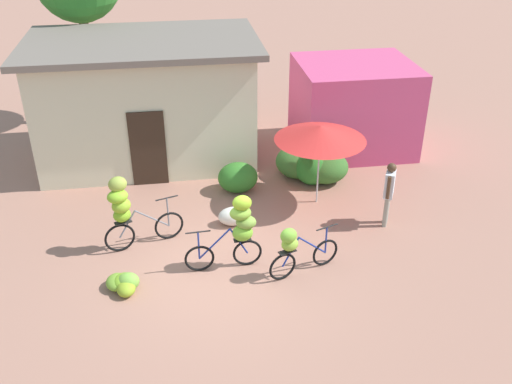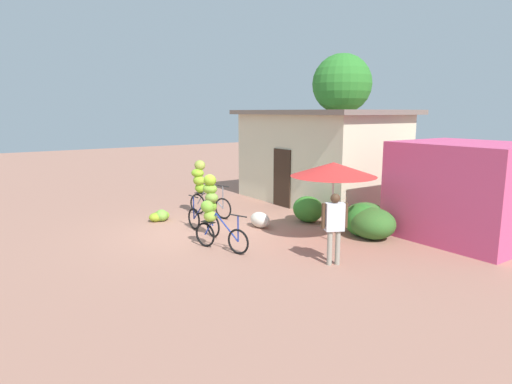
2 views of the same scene
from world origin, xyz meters
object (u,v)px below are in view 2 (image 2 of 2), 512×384
bicycle_center_loaded (214,222)px  banana_pile_on_ground (160,216)px  building_low (319,156)px  tree_behind_building (342,85)px  shop_pink (466,191)px  bicycle_near_pile (209,200)px  person_vendor (334,222)px  bicycle_leftmost (202,183)px  market_umbrella (334,169)px  produce_sack (260,220)px

bicycle_center_loaded → banana_pile_on_ground: size_ratio=2.12×
building_low → tree_behind_building: bearing=121.7°
building_low → shop_pink: size_ratio=1.91×
bicycle_near_pile → person_vendor: (3.54, 1.09, -0.02)m
shop_pink → banana_pile_on_ground: bearing=-137.5°
shop_pink → bicycle_leftmost: size_ratio=1.82×
bicycle_near_pile → building_low: bearing=108.0°
building_low → shop_pink: 5.83m
building_low → tree_behind_building: tree_behind_building is taller
market_umbrella → bicycle_center_loaded: size_ratio=1.39×
market_umbrella → produce_sack: size_ratio=3.08×
shop_pink → person_vendor: shop_pink is taller
banana_pile_on_ground → produce_sack: (2.40, 2.02, 0.07)m
tree_behind_building → banana_pile_on_ground: (1.25, -8.87, -4.23)m
market_umbrella → shop_pink: bearing=59.8°
tree_behind_building → building_low: bearing=-58.3°
tree_behind_building → bicycle_near_pile: tree_behind_building is taller
bicycle_leftmost → person_vendor: bearing=1.0°
person_vendor → bicycle_leftmost: bearing=-179.0°
market_umbrella → produce_sack: (-2.15, -0.72, -1.63)m
bicycle_near_pile → produce_sack: 1.78m
building_low → produce_sack: (1.89, -4.00, -1.46)m
building_low → bicycle_leftmost: bearing=-95.3°
building_low → shop_pink: (5.81, -0.24, -0.43)m
banana_pile_on_ground → market_umbrella: bearing=31.1°
bicycle_leftmost → bicycle_center_loaded: size_ratio=1.14×
shop_pink → produce_sack: bearing=-136.2°
building_low → banana_pile_on_ground: building_low is taller
tree_behind_building → market_umbrella: bearing=-46.6°
produce_sack → person_vendor: person_vendor is taller
tree_behind_building → market_umbrella: 8.81m
market_umbrella → tree_behind_building: bearing=133.4°
bicycle_leftmost → produce_sack: bearing=15.0°
shop_pink → person_vendor: 4.31m
shop_pink → bicycle_center_loaded: (-2.91, -5.83, -0.58)m
shop_pink → bicycle_leftmost: shop_pink is taller
bicycle_leftmost → bicycle_near_pile: bicycle_leftmost is taller
person_vendor → bicycle_near_pile: bearing=-162.8°
shop_pink → building_low: bearing=177.6°
tree_behind_building → banana_pile_on_ground: bearing=-82.0°
bicycle_center_loaded → produce_sack: 2.35m
bicycle_leftmost → shop_pink: bearing=35.1°
bicycle_center_loaded → produce_sack: bearing=115.9°
building_low → bicycle_leftmost: (-0.43, -4.63, -0.65)m
tree_behind_building → bicycle_center_loaded: 10.73m
bicycle_near_pile → bicycle_center_loaded: (1.08, -0.46, -0.31)m
bicycle_near_pile → person_vendor: size_ratio=1.06×
building_low → market_umbrella: 5.21m
market_umbrella → banana_pile_on_ground: market_umbrella is taller
bicycle_center_loaded → person_vendor: (2.46, 1.55, 0.29)m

